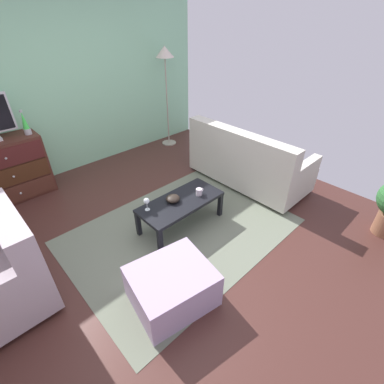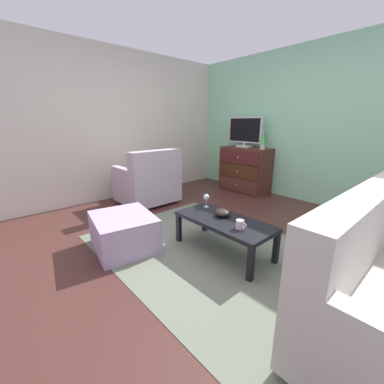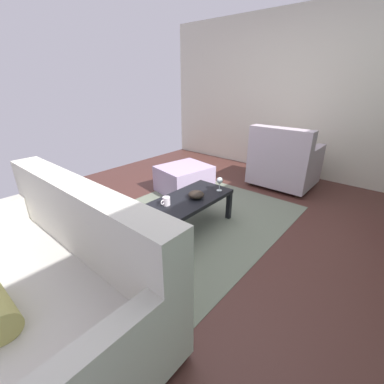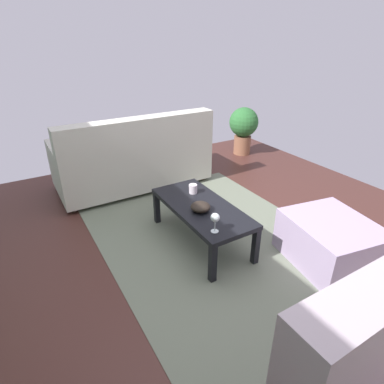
# 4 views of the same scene
# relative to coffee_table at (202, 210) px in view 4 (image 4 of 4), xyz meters

# --- Properties ---
(ground_plane) EXTENTS (5.23, 5.13, 0.05)m
(ground_plane) POSITION_rel_coffee_table_xyz_m (-0.29, 0.10, -0.35)
(ground_plane) COLOR #482722
(area_rug) EXTENTS (2.60, 1.90, 0.01)m
(area_rug) POSITION_rel_coffee_table_xyz_m (-0.09, -0.10, -0.32)
(area_rug) COLOR slate
(area_rug) RESTS_ON ground_plane
(coffee_table) EXTENTS (1.04, 0.48, 0.37)m
(coffee_table) POSITION_rel_coffee_table_xyz_m (0.00, 0.00, 0.00)
(coffee_table) COLOR black
(coffee_table) RESTS_ON ground_plane
(wine_glass) EXTENTS (0.07, 0.07, 0.16)m
(wine_glass) POSITION_rel_coffee_table_xyz_m (-0.39, 0.13, 0.16)
(wine_glass) COLOR silver
(wine_glass) RESTS_ON coffee_table
(mug) EXTENTS (0.11, 0.08, 0.08)m
(mug) POSITION_rel_coffee_table_xyz_m (0.25, -0.06, 0.09)
(mug) COLOR silver
(mug) RESTS_ON coffee_table
(bowl_decorative) EXTENTS (0.17, 0.17, 0.08)m
(bowl_decorative) POSITION_rel_coffee_table_xyz_m (-0.07, 0.06, 0.08)
(bowl_decorative) COLOR black
(bowl_decorative) RESTS_ON coffee_table
(couch_large) EXTENTS (0.85, 1.79, 0.90)m
(couch_large) POSITION_rel_coffee_table_xyz_m (1.41, 0.08, 0.02)
(couch_large) COLOR #332319
(couch_large) RESTS_ON ground_plane
(ottoman) EXTENTS (0.79, 0.71, 0.37)m
(ottoman) POSITION_rel_coffee_table_xyz_m (-0.78, -0.75, -0.13)
(ottoman) COLOR #AE96BA
(ottoman) RESTS_ON ground_plane
(potted_plant) EXTENTS (0.44, 0.44, 0.72)m
(potted_plant) POSITION_rel_coffee_table_xyz_m (1.68, -1.82, 0.11)
(potted_plant) COLOR brown
(potted_plant) RESTS_ON ground_plane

